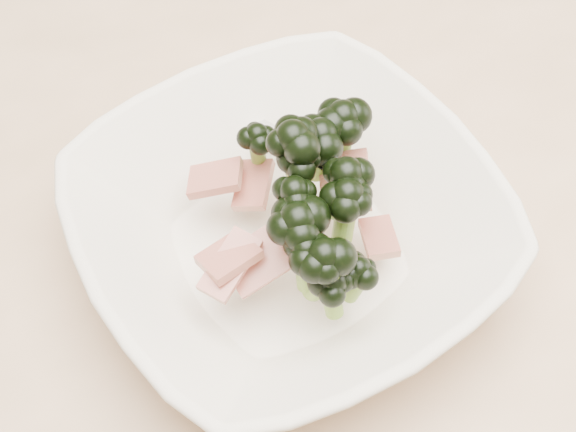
% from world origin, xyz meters
% --- Properties ---
extents(dining_table, '(1.20, 0.80, 0.75)m').
position_xyz_m(dining_table, '(0.00, 0.00, 0.65)').
color(dining_table, tan).
rests_on(dining_table, ground).
extents(broccoli_dish, '(0.32, 0.32, 0.13)m').
position_xyz_m(broccoli_dish, '(-0.10, -0.00, 0.79)').
color(broccoli_dish, beige).
rests_on(broccoli_dish, dining_table).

